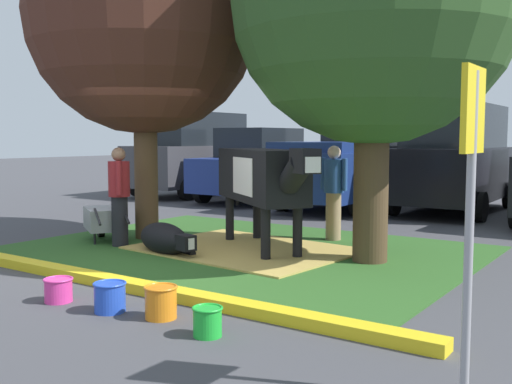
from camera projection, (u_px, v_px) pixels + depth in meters
ground_plane at (145, 263)px, 8.36m from camera, size 80.00×80.00×0.00m
grass_island at (243, 250)px, 9.34m from camera, size 6.85×5.18×0.02m
curb_yellow at (109, 281)px, 7.09m from camera, size 8.05×0.24×0.12m
hay_bedding at (245, 249)px, 9.28m from camera, size 3.42×2.70×0.04m
shade_tree_left at (144, 19)px, 10.07m from camera, size 3.93×3.93×5.74m
shade_tree_right at (374, 2)px, 8.11m from camera, size 3.93×3.93×5.59m
cow_holstein at (263, 177)px, 9.15m from camera, size 2.74×2.16×1.62m
calf_lying at (165, 239)px, 8.98m from camera, size 1.33×0.75×0.48m
person_handler at (334, 190)px, 10.12m from camera, size 0.53×0.34×1.62m
person_visitor_near at (119, 194)px, 9.56m from camera, size 0.41×0.39×1.60m
wheelbarrow at (105, 219)px, 10.09m from camera, size 1.51×1.18×0.63m
parking_sign at (471, 168)px, 3.88m from camera, size 0.06×0.44×2.22m
bucket_pink at (58, 289)px, 6.40m from camera, size 0.32×0.32×0.26m
bucket_blue at (110, 296)px, 6.02m from camera, size 0.34×0.34×0.30m
bucket_orange at (161, 301)px, 5.81m from camera, size 0.33×0.33×0.32m
bucket_green at (207, 321)px, 5.28m from camera, size 0.28×0.28×0.27m
suv_dark_grey at (195, 154)px, 18.42m from camera, size 2.17×4.62×2.52m
sedan_blue at (260, 165)px, 16.71m from camera, size 2.06×4.42×2.02m
pickup_truck_maroon at (353, 163)px, 15.26m from camera, size 2.27×5.42×2.42m
suv_black at (455, 158)px, 14.12m from camera, size 2.17×4.62×2.52m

